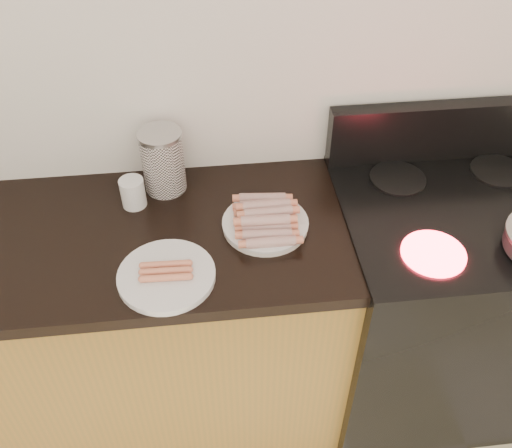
{
  "coord_description": "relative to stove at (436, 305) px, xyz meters",
  "views": [
    {
      "loc": [
        -0.01,
        0.46,
        2.06
      ],
      "look_at": [
        0.12,
        1.62,
        0.97
      ],
      "focal_mm": 40.0,
      "sensor_mm": 36.0,
      "label": 1
    }
  ],
  "objects": [
    {
      "name": "plain_sausages",
      "position": [
        -0.91,
        -0.16,
        0.47
      ],
      "size": [
        0.13,
        0.07,
        0.02
      ],
      "rotation": [
        0.0,
        0.0,
        -0.03
      ],
      "color": "#BB7450",
      "rests_on": "side_plate"
    },
    {
      "name": "burner_far_left",
      "position": [
        -0.17,
        0.17,
        0.46
      ],
      "size": [
        0.18,
        0.18,
        0.01
      ],
      "primitive_type": "cylinder",
      "color": "black",
      "rests_on": "stove"
    },
    {
      "name": "side_plate",
      "position": [
        -0.91,
        -0.17,
        0.45
      ],
      "size": [
        0.29,
        0.29,
        0.02
      ],
      "primitive_type": "cylinder",
      "rotation": [
        0.0,
        0.0,
        -0.08
      ],
      "color": "white",
      "rests_on": "counter_slab"
    },
    {
      "name": "hotdog_pile",
      "position": [
        -0.62,
        0.01,
        0.48
      ],
      "size": [
        0.14,
        0.23,
        0.06
      ],
      "rotation": [
        0.0,
        0.0,
        -0.06
      ],
      "color": "maroon",
      "rests_on": "main_plate"
    },
    {
      "name": "stove_panel",
      "position": [
        0.0,
        0.28,
        0.55
      ],
      "size": [
        0.76,
        0.06,
        0.2
      ],
      "primitive_type": "cube",
      "color": "black",
      "rests_on": "stove"
    },
    {
      "name": "main_plate",
      "position": [
        -0.62,
        0.01,
        0.45
      ],
      "size": [
        0.25,
        0.25,
        0.02
      ],
      "primitive_type": "cylinder",
      "rotation": [
        0.0,
        0.0,
        -0.01
      ],
      "color": "silver",
      "rests_on": "counter_slab"
    },
    {
      "name": "cabinet_base",
      "position": [
        -1.48,
        0.01,
        -0.03
      ],
      "size": [
        2.2,
        0.59,
        0.86
      ],
      "primitive_type": "cube",
      "color": "olive",
      "rests_on": "floor"
    },
    {
      "name": "canister",
      "position": [
        -0.91,
        0.23,
        0.55
      ],
      "size": [
        0.13,
        0.13,
        0.21
      ],
      "rotation": [
        0.0,
        0.0,
        0.38
      ],
      "color": "white",
      "rests_on": "counter_slab"
    },
    {
      "name": "burner_far_right",
      "position": [
        0.17,
        0.17,
        0.46
      ],
      "size": [
        0.18,
        0.18,
        0.01
      ],
      "primitive_type": "cylinder",
      "color": "black",
      "rests_on": "stove"
    },
    {
      "name": "wall_back",
      "position": [
        -0.78,
        0.32,
        0.84
      ],
      "size": [
        4.0,
        0.04,
        2.6
      ],
      "primitive_type": "cube",
      "color": "silver",
      "rests_on": "ground"
    },
    {
      "name": "stove",
      "position": [
        0.0,
        0.0,
        0.0
      ],
      "size": [
        0.76,
        0.65,
        0.91
      ],
      "color": "black",
      "rests_on": "floor"
    },
    {
      "name": "mug",
      "position": [
        -1.01,
        0.15,
        0.49
      ],
      "size": [
        0.09,
        0.09,
        0.09
      ],
      "primitive_type": "cylinder",
      "rotation": [
        0.0,
        0.0,
        0.32
      ],
      "color": "white",
      "rests_on": "counter_slab"
    },
    {
      "name": "burner_near_left",
      "position": [
        -0.17,
        -0.17,
        0.46
      ],
      "size": [
        0.18,
        0.18,
        0.01
      ],
      "primitive_type": "cylinder",
      "color": "#FF1E2D",
      "rests_on": "stove"
    }
  ]
}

